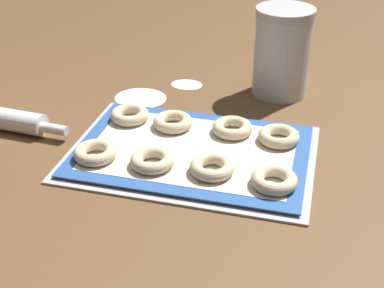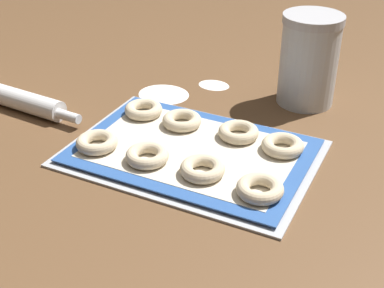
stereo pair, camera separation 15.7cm
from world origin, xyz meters
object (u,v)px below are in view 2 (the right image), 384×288
object	(u,v)px
bagel_front_far_right	(260,189)
flour_canister	(309,60)
bagel_front_mid_left	(147,156)
bagel_back_mid_right	(238,132)
baking_tray	(192,153)
bagel_front_far_left	(97,142)
bagel_back_far_left	(143,110)
bagel_front_mid_right	(202,169)
bagel_back_mid_left	(182,120)
bagel_back_far_right	(283,146)

from	to	relation	value
bagel_front_far_right	flour_canister	bearing A→B (deg)	95.41
bagel_front_mid_left	bagel_back_mid_right	world-z (taller)	same
bagel_front_mid_left	bagel_back_mid_right	xyz separation A→B (m)	(0.10, 0.14, 0.00)
bagel_front_mid_left	bagel_back_mid_right	distance (m)	0.17
baking_tray	bagel_front_far_right	distance (m)	0.16
baking_tray	bagel_front_mid_left	world-z (taller)	bagel_front_mid_left
bagel_front_far_right	flour_canister	xyz separation A→B (m)	(-0.03, 0.35, 0.07)
bagel_back_mid_right	bagel_front_far_left	bearing A→B (deg)	-145.50
baking_tray	bagel_back_far_left	size ratio (longest dim) A/B	5.78
bagel_front_far_left	bagel_front_mid_right	bearing A→B (deg)	1.71
bagel_back_mid_left	flour_canister	bearing A→B (deg)	52.42
baking_tray	bagel_back_far_right	distance (m)	0.15
bagel_front_mid_left	bagel_back_far_left	xyz separation A→B (m)	(-0.09, 0.14, 0.00)
bagel_front_mid_right	bagel_back_mid_left	world-z (taller)	same
bagel_front_mid_right	bagel_back_mid_right	distance (m)	0.13
bagel_front_far_right	flour_canister	distance (m)	0.36
bagel_back_far_left	bagel_back_far_right	xyz separation A→B (m)	(0.28, -0.01, 0.00)
bagel_back_far_left	bagel_front_mid_left	bearing A→B (deg)	-57.11
bagel_back_far_right	flour_canister	xyz separation A→B (m)	(-0.02, 0.22, 0.07)
bagel_front_far_left	bagel_back_far_left	world-z (taller)	same
bagel_back_far_left	flour_canister	bearing A→B (deg)	39.91
baking_tray	bagel_front_far_right	xyz separation A→B (m)	(0.15, -0.07, 0.02)
bagel_front_far_left	bagel_back_mid_right	xyz separation A→B (m)	(0.20, 0.14, 0.00)
baking_tray	bagel_front_far_left	bearing A→B (deg)	-155.64
bagel_front_far_right	bagel_back_mid_left	size ratio (longest dim) A/B	1.00
bagel_back_far_left	bagel_back_far_right	bearing A→B (deg)	-2.09
bagel_back_mid_right	bagel_front_mid_left	bearing A→B (deg)	-127.09
bagel_front_far_left	bagel_front_mid_right	world-z (taller)	same
bagel_back_far_left	bagel_front_far_right	bearing A→B (deg)	-26.74
flour_canister	bagel_back_mid_right	bearing A→B (deg)	-105.49
bagel_front_mid_left	bagel_front_mid_right	size ratio (longest dim) A/B	1.00
bagel_front_far_left	bagel_back_mid_left	world-z (taller)	same
flour_canister	bagel_front_far_left	bearing A→B (deg)	-126.65
bagel_back_mid_right	flour_canister	distance (m)	0.23
bagel_front_far_left	bagel_front_mid_right	xyz separation A→B (m)	(0.19, 0.01, 0.00)
bagel_front_far_left	bagel_back_mid_right	bearing A→B (deg)	34.50
flour_canister	bagel_back_mid_left	bearing A→B (deg)	-127.58
bagel_front_mid_right	bagel_front_far_right	size ratio (longest dim) A/B	1.00
bagel_front_mid_left	bagel_back_far_right	xyz separation A→B (m)	(0.19, 0.13, 0.00)
baking_tray	bagel_back_far_right	world-z (taller)	bagel_back_far_right
bagel_back_mid_left	bagel_front_mid_left	bearing A→B (deg)	-88.06
bagel_front_far_left	bagel_back_far_left	bearing A→B (deg)	86.50
bagel_back_mid_left	bagel_front_far_left	bearing A→B (deg)	-125.08
bagel_front_far_right	bagel_back_far_right	bearing A→B (deg)	93.71
bagel_back_mid_right	bagel_back_far_left	bearing A→B (deg)	179.82
bagel_front_mid_left	bagel_front_mid_right	xyz separation A→B (m)	(0.10, 0.00, 0.00)
bagel_back_mid_left	bagel_back_mid_right	world-z (taller)	same
bagel_front_far_left	flour_canister	bearing A→B (deg)	53.35
bagel_front_far_right	bagel_front_far_left	bearing A→B (deg)	179.13
bagel_back_far_left	bagel_front_mid_right	bearing A→B (deg)	-35.59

